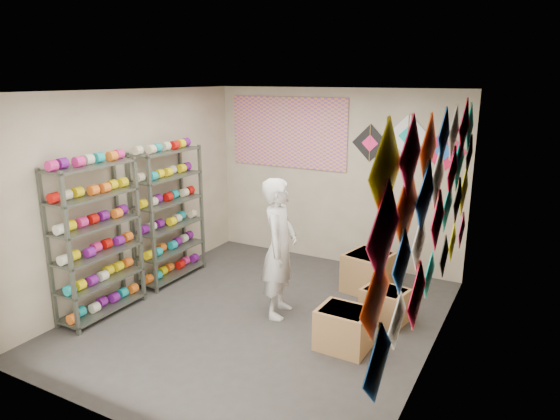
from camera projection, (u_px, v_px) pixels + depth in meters
The scene contains 12 objects.
ground at pixel (261, 317), 6.12m from camera, with size 4.50×4.50×0.00m, color #312E2B.
room_walls at pixel (260, 186), 5.70m from camera, with size 4.50×4.50×4.50m.
shelf_rack_front at pixel (97, 241), 5.97m from camera, with size 0.40×1.10×1.90m, color #4C5147.
shelf_rack_back at pixel (169, 215), 7.08m from camera, with size 0.40×1.10×1.90m, color #4C5147.
string_spools at pixel (135, 220), 6.50m from camera, with size 0.12×2.36×0.12m.
kite_wall_display at pixel (436, 203), 4.71m from camera, with size 0.06×4.27×2.04m.
back_wall_kites at pixel (408, 143), 7.01m from camera, with size 1.63×0.02×0.79m.
poster at pixel (288, 133), 7.87m from camera, with size 2.00×0.01×1.10m, color purple.
shopkeeper at pixel (280, 248), 5.99m from camera, with size 0.53×0.70×1.71m, color silver.
carton_a at pixel (344, 329), 5.37m from camera, with size 0.54×0.45×0.45m, color #976542.
carton_b at pixel (385, 305), 5.97m from camera, with size 0.50×0.41×0.41m, color #976542.
carton_c at pixel (368, 272), 6.83m from camera, with size 0.55×0.60×0.53m, color #976542.
Camera 1 is at (2.85, -4.80, 2.85)m, focal length 32.00 mm.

